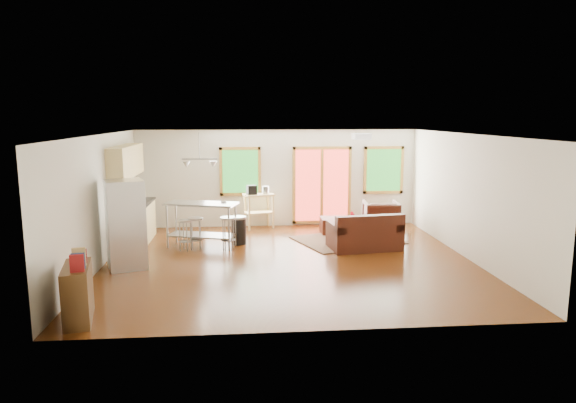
{
  "coord_description": "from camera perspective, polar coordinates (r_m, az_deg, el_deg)",
  "views": [
    {
      "loc": [
        -0.92,
        -10.2,
        2.97
      ],
      "look_at": [
        0.0,
        0.3,
        1.2
      ],
      "focal_mm": 32.0,
      "sensor_mm": 36.0,
      "label": 1
    }
  ],
  "objects": [
    {
      "name": "ceiling_flush",
      "position": [
        11.1,
        8.19,
        7.17
      ],
      "size": [
        0.35,
        0.35,
        0.12
      ],
      "primitive_type": "cube",
      "color": "white",
      "rests_on": "ceiling"
    },
    {
      "name": "bar_stool_a",
      "position": [
        11.6,
        -11.37,
        -2.88
      ],
      "size": [
        0.42,
        0.42,
        0.69
      ],
      "rotation": [
        0.0,
        0.0,
        -0.38
      ],
      "color": "#B7BABC",
      "rests_on": "floor"
    },
    {
      "name": "floor",
      "position": [
        10.67,
        0.14,
        -6.69
      ],
      "size": [
        7.5,
        7.0,
        0.02
      ],
      "primitive_type": "cube",
      "color": "#3C1B07",
      "rests_on": "ground"
    },
    {
      "name": "back_wall",
      "position": [
        13.84,
        -1.16,
        2.6
      ],
      "size": [
        7.5,
        0.02,
        2.6
      ],
      "primitive_type": "cube",
      "color": "silver",
      "rests_on": "ground"
    },
    {
      "name": "kitchen_cart",
      "position": [
        13.56,
        -3.37,
        0.31
      ],
      "size": [
        0.87,
        0.68,
        1.17
      ],
      "rotation": [
        0.0,
        0.0,
        0.28
      ],
      "color": "#D7BB73",
      "rests_on": "floor"
    },
    {
      "name": "trash_can",
      "position": [
        12.04,
        -5.49,
        -3.18
      ],
      "size": [
        0.39,
        0.39,
        0.65
      ],
      "rotation": [
        0.0,
        0.0,
        -0.09
      ],
      "color": "black",
      "rests_on": "floor"
    },
    {
      "name": "book",
      "position": [
        12.57,
        8.87,
        -1.66
      ],
      "size": [
        0.23,
        0.1,
        0.31
      ],
      "primitive_type": "imported",
      "rotation": [
        0.0,
        0.0,
        -0.33
      ],
      "color": "maroon",
      "rests_on": "coffee_table"
    },
    {
      "name": "cabinets",
      "position": [
        12.34,
        -16.94,
        -0.41
      ],
      "size": [
        0.64,
        2.24,
        2.3
      ],
      "color": "#D7BB73",
      "rests_on": "floor"
    },
    {
      "name": "window_left",
      "position": [
        13.74,
        -5.32,
        3.35
      ],
      "size": [
        1.1,
        0.05,
        1.3
      ],
      "color": "#1F5E1E",
      "rests_on": "back_wall"
    },
    {
      "name": "bar_stool_b",
      "position": [
        11.64,
        -10.23,
        -2.69
      ],
      "size": [
        0.34,
        0.34,
        0.72
      ],
      "rotation": [
        0.0,
        0.0,
        -0.0
      ],
      "color": "#B7BABC",
      "rests_on": "floor"
    },
    {
      "name": "right_wall",
      "position": [
        11.35,
        19.42,
        0.52
      ],
      "size": [
        0.02,
        7.0,
        2.6
      ],
      "primitive_type": "cube",
      "color": "silver",
      "rests_on": "ground"
    },
    {
      "name": "loveseat",
      "position": [
        11.65,
        8.56,
        -3.68
      ],
      "size": [
        1.66,
        1.07,
        0.83
      ],
      "rotation": [
        0.0,
        0.0,
        0.13
      ],
      "color": "black",
      "rests_on": "floor"
    },
    {
      "name": "pendant_light",
      "position": [
        11.79,
        -9.78,
        4.18
      ],
      "size": [
        0.8,
        0.18,
        0.79
      ],
      "color": "gray",
      "rests_on": "ceiling"
    },
    {
      "name": "vase",
      "position": [
        12.36,
        7.17,
        -2.02
      ],
      "size": [
        0.21,
        0.22,
        0.3
      ],
      "rotation": [
        0.0,
        0.0,
        0.25
      ],
      "color": "silver",
      "rests_on": "coffee_table"
    },
    {
      "name": "refrigerator",
      "position": [
        10.51,
        -17.55,
        -2.44
      ],
      "size": [
        0.89,
        0.87,
        1.74
      ],
      "rotation": [
        0.0,
        0.0,
        0.34
      ],
      "color": "#B7BABC",
      "rests_on": "floor"
    },
    {
      "name": "french_doors",
      "position": [
        13.95,
        3.78,
        1.81
      ],
      "size": [
        1.6,
        0.05,
        2.1
      ],
      "color": "red",
      "rests_on": "back_wall"
    },
    {
      "name": "cup",
      "position": [
        11.73,
        -7.17,
        -0.13
      ],
      "size": [
        0.16,
        0.14,
        0.13
      ],
      "primitive_type": "imported",
      "rotation": [
        0.0,
        0.0,
        0.34
      ],
      "color": "white",
      "rests_on": "island"
    },
    {
      "name": "island",
      "position": [
        11.83,
        -9.6,
        -1.66
      ],
      "size": [
        1.73,
        1.07,
        1.02
      ],
      "rotation": [
        0.0,
        0.0,
        -0.29
      ],
      "color": "#B7BABC",
      "rests_on": "floor"
    },
    {
      "name": "bookshelf",
      "position": [
        8.17,
        -22.33,
        -9.33
      ],
      "size": [
        0.54,
        0.98,
        1.09
      ],
      "rotation": [
        0.0,
        0.0,
        0.21
      ],
      "color": "#3C2510",
      "rests_on": "floor"
    },
    {
      "name": "front_wall",
      "position": [
        6.96,
        2.75,
        -4.38
      ],
      "size": [
        7.5,
        0.02,
        2.6
      ],
      "primitive_type": "cube",
      "color": "silver",
      "rests_on": "ground"
    },
    {
      "name": "rug",
      "position": [
        12.46,
        6.61,
        -4.27
      ],
      "size": [
        2.76,
        2.45,
        0.02
      ],
      "primitive_type": "cube",
      "rotation": [
        0.0,
        0.0,
        0.35
      ],
      "color": "#506340",
      "rests_on": "floor"
    },
    {
      "name": "left_wall",
      "position": [
        10.72,
        -20.31,
        -0.03
      ],
      "size": [
        0.02,
        7.0,
        2.6
      ],
      "primitive_type": "cube",
      "color": "silver",
      "rests_on": "ground"
    },
    {
      "name": "bar_stool_c",
      "position": [
        11.48,
        -6.67,
        -2.67
      ],
      "size": [
        0.41,
        0.41,
        0.75
      ],
      "rotation": [
        0.0,
        0.0,
        -0.18
      ],
      "color": "#B7BABC",
      "rests_on": "floor"
    },
    {
      "name": "armchair",
      "position": [
        13.43,
        10.28,
        -1.47
      ],
      "size": [
        0.93,
        0.88,
        0.88
      ],
      "primitive_type": "imported",
      "rotation": [
        0.0,
        0.0,
        3.05
      ],
      "color": "black",
      "rests_on": "floor"
    },
    {
      "name": "coffee_table",
      "position": [
        12.7,
        7.34,
        -2.5
      ],
      "size": [
        1.13,
        0.9,
        0.39
      ],
      "rotation": [
        0.0,
        0.0,
        -0.36
      ],
      "color": "#3C2510",
      "rests_on": "floor"
    },
    {
      "name": "window_right",
      "position": [
        14.26,
        10.58,
        3.46
      ],
      "size": [
        1.1,
        0.05,
        1.3
      ],
      "color": "#1F5E1E",
      "rests_on": "back_wall"
    },
    {
      "name": "ceiling",
      "position": [
        10.25,
        0.15,
        7.52
      ],
      "size": [
        7.5,
        7.0,
        0.02
      ],
      "primitive_type": "cube",
      "color": "white",
      "rests_on": "ground"
    },
    {
      "name": "ottoman",
      "position": [
        13.11,
        5.0,
        -2.69
      ],
      "size": [
        0.62,
        0.62,
        0.41
      ],
      "primitive_type": "cube",
      "rotation": [
        0.0,
        0.0,
        -0.01
      ],
      "color": "black",
      "rests_on": "floor"
    }
  ]
}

